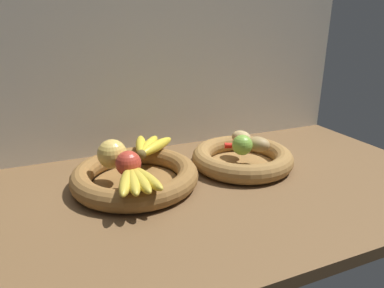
{
  "coord_description": "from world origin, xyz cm",
  "views": [
    {
      "loc": [
        -37.12,
        -83.94,
        43.24
      ],
      "look_at": [
        -0.9,
        1.76,
        9.77
      ],
      "focal_mm": 32.25,
      "sensor_mm": 36.0,
      "label": 1
    }
  ],
  "objects": [
    {
      "name": "ground_plane",
      "position": [
        0.0,
        0.0,
        -1.5
      ],
      "size": [
        140.0,
        90.0,
        3.0
      ],
      "primitive_type": "cube",
      "color": "brown"
    },
    {
      "name": "potato_small",
      "position": [
        19.43,
        -1.56,
        8.01
      ],
      "size": [
        8.26,
        8.85,
        4.48
      ],
      "primitive_type": "ellipsoid",
      "rotation": [
        0.0,
        0.0,
        2.14
      ],
      "color": "#A38451",
      "rests_on": "fruit_bowl_right"
    },
    {
      "name": "fruit_bowl_right",
      "position": [
        16.11,
        1.76,
        2.71
      ],
      "size": [
        31.36,
        31.36,
        5.77
      ],
      "color": "olive",
      "rests_on": "ground_plane"
    },
    {
      "name": "apple_golden_left",
      "position": [
        -23.49,
        2.94,
        9.72
      ],
      "size": [
        7.91,
        7.91,
        7.91
      ],
      "primitive_type": "sphere",
      "color": "#DBB756",
      "rests_on": "fruit_bowl_left"
    },
    {
      "name": "lime_near",
      "position": [
        13.42,
        -2.27,
        8.79
      ],
      "size": [
        6.04,
        6.04,
        6.04
      ],
      "primitive_type": "sphere",
      "color": "#7AAD3D",
      "rests_on": "fruit_bowl_right"
    },
    {
      "name": "potato_back",
      "position": [
        18.19,
        6.34,
        7.89
      ],
      "size": [
        7.13,
        8.02,
        4.24
      ],
      "primitive_type": "ellipsoid",
      "rotation": [
        0.0,
        0.0,
        5.1
      ],
      "color": "tan",
      "rests_on": "fruit_bowl_right"
    },
    {
      "name": "potato_large",
      "position": [
        16.11,
        1.76,
        7.95
      ],
      "size": [
        7.26,
        7.58,
        4.35
      ],
      "primitive_type": "ellipsoid",
      "rotation": [
        0.0,
        0.0,
        0.94
      ],
      "color": "tan",
      "rests_on": "fruit_bowl_right"
    },
    {
      "name": "chili_pepper",
      "position": [
        16.7,
        2.19,
        6.72
      ],
      "size": [
        11.82,
        6.01,
        1.9
      ],
      "primitive_type": "cone",
      "rotation": [
        0.0,
        1.57,
        -0.36
      ],
      "color": "red",
      "rests_on": "fruit_bowl_right"
    },
    {
      "name": "apple_red_front",
      "position": [
        -20.67,
        -3.54,
        9.06
      ],
      "size": [
        6.57,
        6.57,
        6.57
      ],
      "primitive_type": "sphere",
      "color": "#B73828",
      "rests_on": "fruit_bowl_left"
    },
    {
      "name": "banana_bunch_front",
      "position": [
        -20.4,
        -9.8,
        7.35
      ],
      "size": [
        11.96,
        16.79,
        3.15
      ],
      "color": "gold",
      "rests_on": "fruit_bowl_left"
    },
    {
      "name": "fruit_bowl_left",
      "position": [
        -17.91,
        1.76,
        2.71
      ],
      "size": [
        34.97,
        34.97,
        5.77
      ],
      "color": "brown",
      "rests_on": "ground_plane"
    },
    {
      "name": "back_wall",
      "position": [
        0.0,
        30.0,
        27.5
      ],
      "size": [
        140.0,
        3.0,
        55.0
      ],
      "color": "silver",
      "rests_on": "ground_plane"
    },
    {
      "name": "banana_bunch_back",
      "position": [
        -11.06,
        11.57,
        7.36
      ],
      "size": [
        14.84,
        17.19,
        3.17
      ],
      "color": "yellow",
      "rests_on": "fruit_bowl_left"
    }
  ]
}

